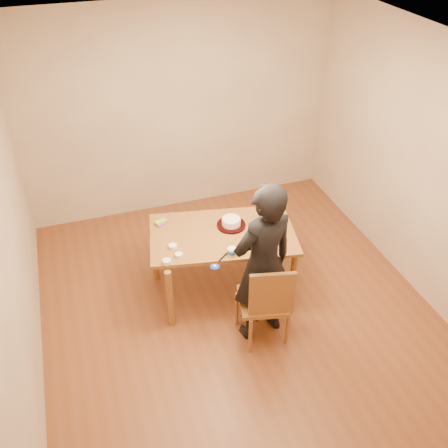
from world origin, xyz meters
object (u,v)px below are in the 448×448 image
object	(u,v)px
dining_table	(222,235)
dining_chair	(263,301)
cake_plate	(231,225)
person	(263,265)
cake	(231,222)

from	to	relation	value
dining_table	dining_chair	world-z (taller)	dining_table
dining_table	cake_plate	distance (m)	0.16
dining_table	person	bearing A→B (deg)	-67.28
cake_plate	person	distance (m)	0.83
person	dining_table	bearing A→B (deg)	-89.64
dining_table	cake	size ratio (longest dim) A/B	7.57
person	cake	bearing A→B (deg)	-99.69
cake_plate	cake	bearing A→B (deg)	0.00
cake_plate	person	xyz separation A→B (m)	(0.02, -0.82, 0.10)
dining_chair	cake_plate	distance (m)	0.92
dining_chair	cake	xyz separation A→B (m)	(-0.02, 0.87, 0.35)
cake	dining_chair	bearing A→B (deg)	-88.52
dining_chair	person	distance (m)	0.42
dining_chair	cake_plate	size ratio (longest dim) A/B	1.47
dining_table	cake_plate	xyz separation A→B (m)	(0.13, 0.09, 0.03)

